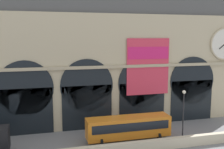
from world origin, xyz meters
TOP-DOWN VIEW (x-y plane):
  - ground_plane at (0.00, 0.00)m, footprint 200.00×200.00m
  - quay_parapet_wall at (0.00, -4.35)m, footprint 90.00×0.70m
  - station_building at (0.04, 7.66)m, footprint 44.01×5.71m
  - bus_center at (0.21, -0.56)m, footprint 11.00×3.25m
  - street_lamp_quayside at (6.37, -3.55)m, footprint 0.44×0.44m

SIDE VIEW (x-z plane):
  - ground_plane at x=0.00m, z-range 0.00..0.00m
  - quay_parapet_wall at x=0.00m, z-range 0.00..1.27m
  - bus_center at x=0.21m, z-range 0.23..3.33m
  - street_lamp_quayside at x=6.37m, z-range 0.96..7.86m
  - station_building at x=0.04m, z-range -0.32..21.29m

